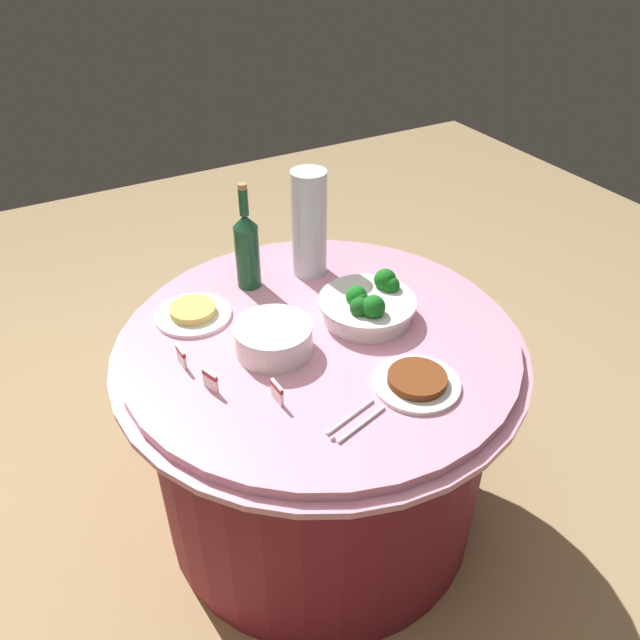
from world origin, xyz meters
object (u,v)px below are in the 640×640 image
broccoli_bowl (368,305)px  serving_tongs (354,422)px  food_plate_stir_fry (417,382)px  decorative_fruit_vase (309,226)px  food_plate_noodles (193,313)px  label_placard_rear (277,391)px  label_placard_front (181,356)px  plate_stack (274,338)px  wine_bottle (247,248)px  label_placard_mid (210,380)px

broccoli_bowl → serving_tongs: (-0.35, 0.26, -0.04)m
broccoli_bowl → food_plate_stir_fry: broccoli_bowl is taller
decorative_fruit_vase → food_plate_noodles: bearing=98.1°
serving_tongs → label_placard_rear: 0.20m
decorative_fruit_vase → serving_tongs: 0.71m
label_placard_front → label_placard_rear: same height
broccoli_bowl → plate_stack: 0.30m
wine_bottle → food_plate_stir_fry: (-0.64, -0.18, -0.12)m
label_placard_front → wine_bottle: bearing=-48.7°
wine_bottle → label_placard_front: (-0.27, 0.31, -0.10)m
broccoli_bowl → serving_tongs: bearing=143.5°
label_placard_front → label_placard_mid: bearing=-165.7°
wine_bottle → food_plate_noodles: (-0.08, 0.21, -0.12)m
plate_stack → serving_tongs: (-0.34, -0.04, -0.04)m
serving_tongs → label_placard_rear: (0.16, 0.12, 0.03)m
decorative_fruit_vase → label_placard_front: decorative_fruit_vase is taller
broccoli_bowl → label_placard_mid: (-0.07, 0.51, -0.01)m
wine_bottle → label_placard_rear: bearing=163.4°
food_plate_stir_fry → label_placard_mid: bearing=62.5°
label_placard_rear → food_plate_noodles: bearing=7.5°
plate_stack → decorative_fruit_vase: decorative_fruit_vase is taller
decorative_fruit_vase → label_placard_rear: bearing=144.4°
wine_bottle → broccoli_bowl: bearing=-145.3°
wine_bottle → food_plate_noodles: size_ratio=1.53×
wine_bottle → label_placard_mid: wine_bottle is taller
wine_bottle → label_placard_rear: wine_bottle is taller
wine_bottle → decorative_fruit_vase: decorative_fruit_vase is taller
broccoli_bowl → plate_stack: size_ratio=1.33×
broccoli_bowl → label_placard_rear: bearing=116.6°
food_plate_stir_fry → label_placard_front: bearing=53.4°
food_plate_stir_fry → label_placard_rear: (0.12, 0.33, 0.02)m
plate_stack → serving_tongs: bearing=-172.5°
serving_tongs → wine_bottle: bearing=-2.6°
food_plate_noodles → food_plate_stir_fry: bearing=-145.2°
broccoli_bowl → wine_bottle: 0.41m
serving_tongs → label_placard_front: 0.49m
broccoli_bowl → label_placard_mid: 0.51m
plate_stack → decorative_fruit_vase: size_ratio=0.62×
plate_stack → label_placard_rear: plate_stack is taller
wine_bottle → decorative_fruit_vase: bearing=-95.7°
decorative_fruit_vase → food_plate_noodles: decorative_fruit_vase is taller
food_plate_stir_fry → label_placard_front: (0.36, 0.49, 0.02)m
broccoli_bowl → food_plate_noodles: broccoli_bowl is taller
wine_bottle → serving_tongs: wine_bottle is taller
plate_stack → food_plate_stir_fry: size_ratio=0.95×
decorative_fruit_vase → food_plate_noodles: (-0.06, 0.41, -0.15)m
broccoli_bowl → label_placard_mid: size_ratio=5.09×
serving_tongs → plate_stack: bearing=7.5°
plate_stack → label_placard_front: (0.06, 0.24, -0.01)m
plate_stack → food_plate_stir_fry: 0.39m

